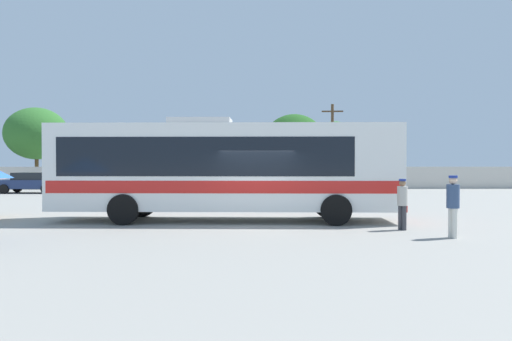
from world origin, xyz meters
name	(u,v)px	position (x,y,z in m)	size (l,w,h in m)	color
ground_plane	(250,201)	(0.00, 10.00, 0.00)	(300.00, 300.00, 0.00)	gray
perimeter_wall	(247,178)	(0.00, 22.11, 0.89)	(80.00, 0.30, 1.77)	beige
coach_bus_white_red	(222,166)	(-1.20, 1.05, 1.96)	(12.34, 3.23, 3.68)	white
attendant_by_bus_door	(402,201)	(4.50, -1.49, 0.90)	(0.44, 0.44, 1.59)	#38383D
passenger_waiting_on_apron	(453,202)	(5.37, -3.10, 0.99)	(0.40, 0.40, 1.74)	silver
parked_car_leftmost_dark_blue	(32,182)	(-14.94, 17.40, 0.76)	(4.65, 2.14, 1.42)	navy
parked_car_second_silver	(124,181)	(-8.68, 17.48, 0.80)	(4.50, 2.24, 1.52)	#B7BABF
parked_car_third_black	(216,181)	(-2.29, 17.79, 0.78)	(4.26, 2.04, 1.48)	black
parked_car_rightmost_silver	(297,181)	(3.49, 17.97, 0.79)	(4.51, 2.30, 1.49)	#B7BABF
utility_pole_near	(332,144)	(7.22, 24.09, 3.69)	(1.80, 0.28, 7.03)	#4C3823
roadside_tree_left	(36,134)	(-18.22, 26.00, 4.62)	(5.28, 5.28, 6.87)	brown
roadside_tree_midleft	(154,146)	(-8.40, 27.67, 3.66)	(4.13, 4.13, 5.42)	brown
roadside_tree_midright	(294,139)	(4.53, 28.98, 4.31)	(5.55, 5.55, 6.68)	brown
roadside_tree_right	(334,137)	(8.11, 27.69, 4.42)	(3.44, 3.44, 5.91)	brown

